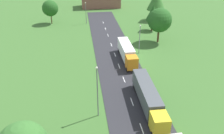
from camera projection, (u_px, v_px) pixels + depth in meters
The scene contains 10 objects.
road at pixel (143, 134), 34.85m from camera, with size 10.00×140.00×0.06m, color #2B2B30.
truck_second at pixel (148, 97), 39.40m from camera, with size 2.76×15.00×3.62m.
truck_third at pixel (127, 52), 55.84m from camera, with size 2.54×12.60×3.60m.
lamppost_second at pixel (97, 90), 36.28m from camera, with size 0.36×0.36×9.00m.
lamppost_third at pixel (140, 38), 58.32m from camera, with size 0.36×0.36×7.49m.
lamppost_fourth at pixel (86, 12), 80.63m from camera, with size 0.36×0.36×7.38m.
tree_oak at pixel (50, 8), 80.13m from camera, with size 5.42×5.42×8.06m.
tree_birch at pixel (153, 13), 73.51m from camera, with size 4.37×4.37×8.13m.
tree_pine at pixel (160, 20), 64.27m from camera, with size 6.60×6.60×9.65m.
tree_elm at pixel (157, 0), 82.50m from camera, with size 6.51×6.51×11.05m.
Camera 1 is at (-8.29, -0.80, 25.04)m, focal length 37.77 mm.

